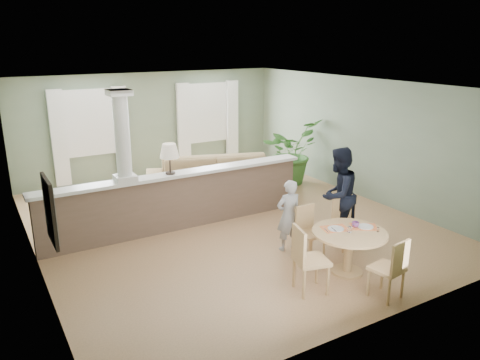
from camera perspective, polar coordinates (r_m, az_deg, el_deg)
ground at (r=9.38m, az=-1.75°, el=-5.16°), size 8.00×8.00×0.00m
room_shell at (r=9.39m, az=-3.86°, el=6.38°), size 7.02×8.02×2.71m
pony_wall at (r=8.91m, az=-7.99°, el=-1.68°), size 5.32×0.38×2.70m
sofa at (r=10.59m, az=-2.75°, el=0.07°), size 3.38×2.19×0.92m
houseplant at (r=11.78m, az=6.14°, el=3.44°), size 1.81×1.70×1.60m
dining_table at (r=7.43m, az=13.19°, el=-7.12°), size 1.14×1.14×0.78m
chair_far_boy at (r=7.89m, az=8.33°, el=-5.92°), size 0.40×0.40×0.87m
chair_far_man at (r=8.37m, az=12.67°, el=-4.70°), size 0.46×0.46×0.90m
chair_near at (r=6.88m, az=18.01°, el=-10.01°), size 0.47×0.47×0.90m
chair_side at (r=6.77m, az=8.11°, el=-9.25°), size 0.55×0.55×1.00m
child_person at (r=8.02m, az=5.94°, el=-4.32°), size 0.49×0.35×1.26m
man_person at (r=8.47m, az=11.85°, el=-1.78°), size 0.99×0.86×1.72m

